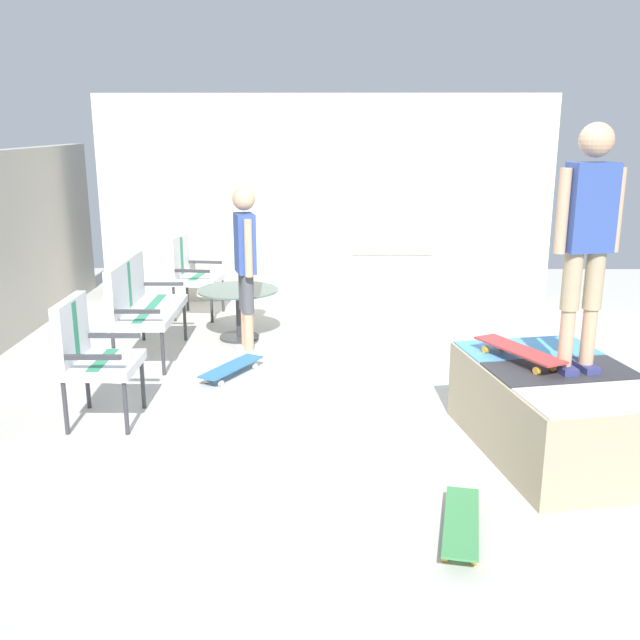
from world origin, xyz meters
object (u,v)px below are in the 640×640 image
object	(u,v)px
person_watching	(245,258)
patio_chair_by_wall	(88,349)
patio_bench	(139,299)
patio_chair_near_house	(189,268)
person_skater	(588,230)
patio_table	(238,304)
skateboard_spare	(461,523)
skateboard_by_bench	(232,368)
skateboard_on_ramp	(519,351)
skate_ramp	(562,411)

from	to	relation	value
person_watching	patio_chair_by_wall	bearing A→B (deg)	149.67
patio_bench	person_watching	size ratio (longest dim) A/B	0.72
patio_chair_near_house	person_skater	size ratio (longest dim) A/B	0.59
patio_table	patio_bench	bearing A→B (deg)	125.25
person_skater	skateboard_spare	size ratio (longest dim) A/B	2.10
patio_table	patio_chair_near_house	bearing A→B (deg)	36.62
skateboard_by_bench	skateboard_on_ramp	size ratio (longest dim) A/B	1.00
patio_chair_by_wall	skateboard_spare	world-z (taller)	patio_chair_by_wall
skateboard_spare	skateboard_on_ramp	distance (m)	1.61
patio_chair_by_wall	person_watching	bearing A→B (deg)	-30.33
patio_table	person_skater	distance (m)	4.20
skateboard_by_bench	skateboard_on_ramp	distance (m)	2.82
patio_table	person_skater	world-z (taller)	person_skater
patio_table	skateboard_by_bench	distance (m)	1.30
patio_chair_by_wall	patio_table	world-z (taller)	patio_chair_by_wall
skate_ramp	patio_chair_by_wall	distance (m)	3.69
skateboard_spare	person_skater	bearing A→B (deg)	-40.85
skateboard_spare	skateboard_on_ramp	size ratio (longest dim) A/B	1.03
patio_chair_near_house	patio_chair_by_wall	bearing A→B (deg)	176.78
skate_ramp	person_skater	size ratio (longest dim) A/B	1.26
skate_ramp	skateboard_spare	xyz separation A→B (m)	(-1.16, 0.94, -0.23)
patio_chair_by_wall	patio_table	xyz separation A→B (m)	(2.35, -0.91, -0.21)
patio_chair_by_wall	skateboard_by_bench	size ratio (longest dim) A/B	1.28
patio_chair_near_house	patio_table	distance (m)	1.24
patio_bench	skateboard_spare	xyz separation A→B (m)	(-3.38, -2.72, -0.53)
patio_chair_near_house	patio_chair_by_wall	distance (m)	3.34
patio_chair_near_house	patio_chair_by_wall	size ratio (longest dim) A/B	1.00
patio_bench	patio_chair_by_wall	world-z (taller)	same
patio_bench	person_watching	xyz separation A→B (m)	(0.13, -1.09, 0.40)
skate_ramp	person_skater	world-z (taller)	person_skater
person_skater	skateboard_by_bench	distance (m)	3.52
skateboard_spare	skateboard_on_ramp	xyz separation A→B (m)	(1.34, -0.63, 0.63)
person_skater	skateboard_spare	bearing A→B (deg)	139.15
patio_bench	patio_chair_near_house	xyz separation A→B (m)	(1.64, -0.21, -0.00)
patio_bench	skateboard_on_ramp	world-z (taller)	patio_bench
patio_bench	patio_table	bearing A→B (deg)	-54.75
person_watching	skateboard_on_ramp	bearing A→B (deg)	-133.73
skateboard_on_ramp	person_skater	bearing A→B (deg)	-119.84
person_watching	person_skater	size ratio (longest dim) A/B	1.00
patio_chair_by_wall	skateboard_on_ramp	xyz separation A→B (m)	(-0.34, -3.33, 0.11)
person_skater	patio_chair_near_house	bearing A→B (deg)	42.06
patio_chair_near_house	skateboard_on_ramp	xyz separation A→B (m)	(-3.68, -3.15, 0.11)
skateboard_spare	patio_bench	bearing A→B (deg)	38.89
patio_chair_by_wall	skateboard_spare	distance (m)	3.23
person_watching	skateboard_spare	bearing A→B (deg)	-155.01
skate_ramp	patio_chair_by_wall	world-z (taller)	patio_chair_by_wall
skate_ramp	patio_bench	xyz separation A→B (m)	(2.21, 3.66, 0.30)
skateboard_by_bench	skateboard_on_ramp	world-z (taller)	skateboard_on_ramp
person_skater	skateboard_on_ramp	xyz separation A→B (m)	(0.20, 0.35, -0.93)
person_skater	skateboard_by_bench	bearing A→B (deg)	58.68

